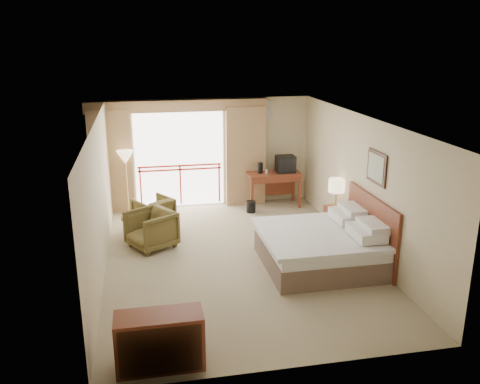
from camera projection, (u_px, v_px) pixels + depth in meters
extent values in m
plane|color=gray|center=(238.00, 258.00, 9.89)|extent=(7.00, 7.00, 0.00)
plane|color=white|center=(237.00, 120.00, 9.10)|extent=(7.00, 7.00, 0.00)
plane|color=#CABA92|center=(211.00, 152.00, 12.78)|extent=(5.00, 0.00, 5.00)
plane|color=#CABA92|center=(291.00, 274.00, 6.21)|extent=(5.00, 0.00, 5.00)
plane|color=#CABA92|center=(100.00, 200.00, 9.03)|extent=(0.00, 7.00, 7.00)
plane|color=#CABA92|center=(362.00, 185.00, 9.96)|extent=(0.00, 7.00, 7.00)
plane|color=white|center=(180.00, 160.00, 12.65)|extent=(2.40, 0.00, 2.40)
cube|color=red|center=(180.00, 170.00, 12.71)|extent=(2.09, 0.03, 0.04)
cube|color=red|center=(180.00, 166.00, 12.68)|extent=(2.09, 0.03, 0.04)
cube|color=red|center=(141.00, 187.00, 12.64)|extent=(0.04, 0.03, 1.00)
cube|color=red|center=(181.00, 185.00, 12.83)|extent=(0.04, 0.03, 1.00)
cube|color=red|center=(219.00, 183.00, 13.01)|extent=(0.04, 0.03, 1.00)
cube|color=#906B48|center=(111.00, 162.00, 12.21)|extent=(1.00, 0.26, 2.50)
cube|color=#906B48|center=(245.00, 156.00, 12.82)|extent=(1.00, 0.26, 2.50)
cube|color=#906B48|center=(178.00, 106.00, 12.17)|extent=(4.40, 0.22, 0.28)
cube|color=silver|center=(262.00, 111.00, 12.70)|extent=(0.50, 0.04, 0.50)
cube|color=brown|center=(319.00, 255.00, 9.54)|extent=(2.05, 2.00, 0.40)
cube|color=white|center=(320.00, 241.00, 9.45)|extent=(2.01, 1.96, 0.22)
cube|color=white|center=(318.00, 234.00, 9.40)|extent=(2.09, 2.06, 0.08)
cube|color=white|center=(366.00, 233.00, 9.08)|extent=(0.50, 0.75, 0.18)
cube|color=white|center=(347.00, 216.00, 9.92)|extent=(0.50, 0.75, 0.18)
cube|color=white|center=(374.00, 226.00, 9.06)|extent=(0.40, 0.70, 0.14)
cube|color=white|center=(353.00, 210.00, 9.91)|extent=(0.40, 0.70, 0.14)
cube|color=#5F2517|center=(371.00, 229.00, 9.59)|extent=(0.06, 2.10, 1.30)
cube|color=black|center=(377.00, 168.00, 9.24)|extent=(0.03, 0.72, 0.60)
cube|color=silver|center=(376.00, 168.00, 9.24)|extent=(0.01, 0.60, 0.48)
cube|color=#5F2517|center=(335.00, 220.00, 11.09)|extent=(0.41, 0.49, 0.58)
cylinder|color=tan|center=(335.00, 205.00, 11.04)|extent=(0.14, 0.14, 0.04)
cylinder|color=tan|center=(336.00, 197.00, 10.99)|extent=(0.03, 0.03, 0.37)
cylinder|color=#FFE5B2|center=(337.00, 185.00, 10.91)|extent=(0.35, 0.35, 0.29)
cube|color=black|center=(337.00, 208.00, 10.85)|extent=(0.19, 0.16, 0.07)
cube|color=#5F2517|center=(274.00, 174.00, 12.73)|extent=(1.34, 0.65, 0.06)
cube|color=#5F2517|center=(252.00, 195.00, 12.49)|extent=(0.07, 0.07, 0.83)
cube|color=#5F2517|center=(300.00, 192.00, 12.71)|extent=(0.07, 0.07, 0.83)
cube|color=#5F2517|center=(247.00, 188.00, 13.01)|extent=(0.07, 0.07, 0.83)
cube|color=#5F2517|center=(293.00, 186.00, 13.24)|extent=(0.07, 0.07, 0.83)
cube|color=#5F2517|center=(271.00, 184.00, 13.10)|extent=(1.23, 0.03, 0.61)
cube|color=#5F2517|center=(277.00, 180.00, 12.49)|extent=(1.23, 0.03, 0.13)
cube|color=black|center=(285.00, 164.00, 12.72)|extent=(0.46, 0.36, 0.42)
cube|color=black|center=(287.00, 166.00, 12.55)|extent=(0.42, 0.02, 0.34)
cylinder|color=black|center=(260.00, 168.00, 12.62)|extent=(0.16, 0.16, 0.27)
cylinder|color=white|center=(266.00, 172.00, 12.63)|extent=(0.08, 0.08, 0.10)
cylinder|color=black|center=(251.00, 207.00, 12.45)|extent=(0.24, 0.24, 0.29)
imported|color=#4A3E19|center=(154.00, 227.00, 11.52)|extent=(1.03, 1.04, 0.69)
imported|color=#4A3E19|center=(152.00, 247.00, 10.42)|extent=(1.16, 1.15, 0.78)
cylinder|color=black|center=(132.00, 218.00, 10.67)|extent=(0.46, 0.46, 0.04)
cylinder|color=black|center=(133.00, 229.00, 10.74)|extent=(0.05, 0.05, 0.46)
cylinder|color=black|center=(133.00, 239.00, 10.81)|extent=(0.33, 0.33, 0.03)
imported|color=white|center=(132.00, 217.00, 10.67)|extent=(0.23, 0.26, 0.02)
cylinder|color=tan|center=(129.00, 214.00, 12.35)|extent=(0.26, 0.26, 0.03)
cylinder|color=tan|center=(127.00, 187.00, 12.16)|extent=(0.03, 0.03, 1.37)
cone|color=#FFE5B2|center=(125.00, 157.00, 11.94)|extent=(0.40, 0.40, 0.32)
cube|color=#5F2517|center=(160.00, 341.00, 6.55)|extent=(1.13, 0.47, 0.75)
cube|color=black|center=(161.00, 351.00, 6.32)|extent=(1.04, 0.02, 0.66)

